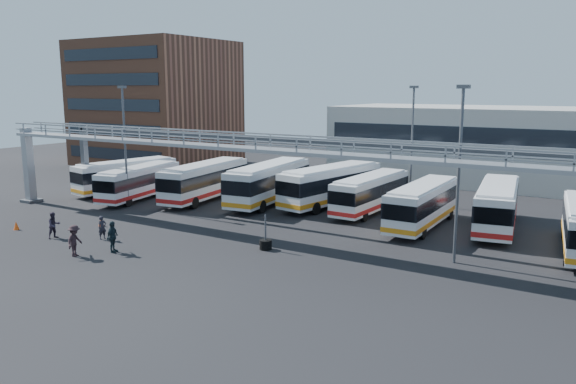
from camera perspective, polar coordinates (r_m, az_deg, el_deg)
The scene contains 22 objects.
ground at distance 33.53m, azimuth -7.27°, elevation -6.96°, with size 140.00×140.00×0.00m, color black.
gantry at distance 37.01m, azimuth -1.77°, elevation 3.51°, with size 51.40×5.15×7.10m.
apartment_building at distance 77.10m, azimuth -13.28°, elevation 8.76°, with size 18.00×15.00×16.00m, color brown.
warehouse at distance 63.64m, azimuth 24.07°, elevation 4.19°, with size 42.00×14.00×8.00m, color #9E9E99.
light_pole_left at distance 49.04m, azimuth -16.25°, elevation 5.09°, with size 0.70×0.35×10.21m.
light_pole_mid at distance 33.14m, azimuth 17.00°, elevation 2.61°, with size 0.70×0.35×10.21m.
light_pole_back at distance 49.72m, azimuth 12.48°, elevation 5.33°, with size 0.70×0.35×10.21m.
bus_0 at distance 56.56m, azimuth -16.11°, elevation 1.68°, with size 4.16×10.53×3.12m.
bus_1 at distance 52.73m, azimuth -14.85°, elevation 1.07°, with size 4.14×10.25×3.03m.
bus_2 at distance 51.12m, azimuth -8.39°, elevation 1.24°, with size 3.90×11.36×3.38m.
bus_3 at distance 49.13m, azimuth -1.93°, elevation 1.07°, with size 3.94×11.82×3.52m.
bus_4 at distance 48.24m, azimuth 4.43°, elevation 0.82°, with size 4.58×11.65×3.45m.
bus_5 at distance 46.07m, azimuth 8.41°, elevation 0.01°, with size 2.75×10.20×3.07m.
bus_6 at distance 41.97m, azimuth 13.60°, elevation -1.11°, with size 2.53×10.55×3.20m.
bus_7 at distance 42.73m, azimuth 20.50°, elevation -1.20°, with size 4.08×11.15×3.31m.
pedestrian_a at distance 39.73m, azimuth -18.35°, elevation -3.45°, with size 0.58×0.38×1.59m, color #222129.
pedestrian_b at distance 41.11m, azimuth -22.68°, elevation -3.13°, with size 0.87×0.68×1.80m, color #2D2432.
pedestrian_c at distance 36.27m, azimuth -20.86°, elevation -4.65°, with size 1.25×0.72×1.93m, color #2C1D21.
pedestrian_d at distance 36.34m, azimuth -17.40°, elevation -4.37°, with size 1.15×0.48×1.97m, color #1A292E.
cone_left at distance 44.77m, azimuth -25.89°, elevation -3.08°, with size 0.39×0.39×0.62m, color #FC4E0E.
cone_right at distance 43.59m, azimuth -18.46°, elevation -2.88°, with size 0.41×0.41×0.66m, color #FC4E0E.
tire_stack at distance 35.49m, azimuth -2.30°, elevation -5.26°, with size 0.78×0.78×2.23m.
Camera 1 is at (20.18, -24.82, 10.05)m, focal length 35.00 mm.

